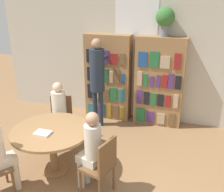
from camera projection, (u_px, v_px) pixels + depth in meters
wall_back at (136, 52)px, 5.66m from camera, size 6.40×0.07×3.00m
bookshelf_left at (108, 77)px, 5.85m from camera, size 1.02×0.34×1.90m
bookshelf_right at (159, 82)px, 5.53m from camera, size 1.02×0.34×1.90m
flower_vase at (165, 18)px, 5.05m from camera, size 0.37×0.37×0.56m
reading_table at (52, 136)px, 4.06m from camera, size 1.23×1.23×0.75m
chair_left_side at (61, 117)px, 5.00m from camera, size 0.51×0.51×0.89m
chair_far_side at (101, 164)px, 3.61m from camera, size 0.50×0.50×0.89m
seated_reader_left at (59, 111)px, 4.75m from camera, size 0.35×0.40×1.24m
seated_reader_right at (90, 148)px, 3.64m from camera, size 0.38×0.31×1.25m
seated_reader_back at (0, 150)px, 3.60m from camera, size 0.37×0.39×1.23m
librarian_standing at (97, 74)px, 5.35m from camera, size 0.30×0.57×1.88m
open_book_on_table at (43, 133)px, 3.88m from camera, size 0.24×0.18×0.03m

